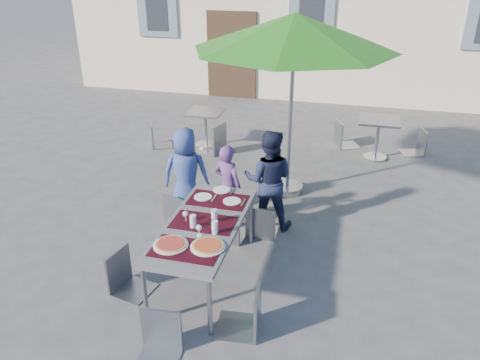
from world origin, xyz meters
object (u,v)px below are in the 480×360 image
(child_1, at_px, (228,185))
(chair_5, at_px, (156,313))
(chair_1, at_px, (227,203))
(chair_2, at_px, (262,202))
(pizza_near_left, at_px, (171,244))
(cafe_table_0, at_px, (206,123))
(pizza_near_right, at_px, (208,246))
(chair_0, at_px, (178,191))
(cafe_table_1, at_px, (378,131))
(chair_4, at_px, (248,284))
(bg_chair_l_0, at_px, (156,122))
(chair_3, at_px, (123,249))
(dining_table, at_px, (204,227))
(child_0, at_px, (186,174))
(bg_chair_r_1, at_px, (420,128))
(child_2, at_px, (269,180))
(patio_umbrella, at_px, (295,32))
(bg_chair_r_0, at_px, (214,121))
(bg_chair_l_1, at_px, (345,119))

(child_1, distance_m, chair_5, 2.54)
(chair_1, height_order, chair_2, chair_1)
(pizza_near_left, relative_size, cafe_table_0, 0.51)
(pizza_near_right, xyz_separation_m, child_1, (-0.29, 1.74, -0.18))
(chair_0, height_order, cafe_table_1, chair_0)
(chair_1, bearing_deg, chair_4, -67.06)
(chair_5, height_order, bg_chair_l_0, chair_5)
(chair_3, bearing_deg, bg_chair_l_0, 109.19)
(dining_table, xyz_separation_m, child_0, (-0.71, 1.34, -0.03))
(child_1, height_order, cafe_table_1, child_1)
(dining_table, bearing_deg, chair_4, -45.72)
(pizza_near_right, distance_m, bg_chair_r_1, 5.73)
(chair_1, bearing_deg, dining_table, -91.51)
(child_2, xyz_separation_m, chair_0, (-1.20, -0.29, -0.18))
(chair_3, bearing_deg, patio_umbrella, 64.82)
(child_0, xyz_separation_m, bg_chair_r_1, (3.41, 3.36, -0.16))
(child_0, height_order, chair_3, child_0)
(cafe_table_1, bearing_deg, chair_4, -104.21)
(chair_0, height_order, cafe_table_0, chair_0)
(child_1, xyz_separation_m, chair_3, (-0.71, -1.70, -0.06))
(dining_table, xyz_separation_m, chair_2, (0.44, 1.05, -0.18))
(pizza_near_left, height_order, patio_umbrella, patio_umbrella)
(chair_0, relative_size, bg_chair_r_0, 0.85)
(pizza_near_left, height_order, bg_chair_r_1, bg_chair_r_1)
(pizza_near_left, bearing_deg, dining_table, 71.48)
(chair_0, bearing_deg, child_2, 13.76)
(chair_4, xyz_separation_m, bg_chair_r_1, (2.02, 5.39, -0.06))
(dining_table, bearing_deg, bg_chair_r_1, 60.14)
(child_1, relative_size, chair_0, 1.31)
(cafe_table_0, distance_m, bg_chair_l_0, 0.97)
(chair_1, relative_size, chair_2, 1.06)
(chair_0, bearing_deg, bg_chair_r_1, 46.56)
(pizza_near_left, distance_m, chair_4, 0.89)
(dining_table, relative_size, chair_1, 1.95)
(chair_4, bearing_deg, bg_chair_l_0, 123.25)
(chair_5, distance_m, cafe_table_1, 5.83)
(bg_chair_r_0, bearing_deg, cafe_table_1, 8.88)
(chair_5, bearing_deg, child_0, 104.60)
(child_1, height_order, chair_0, child_1)
(chair_5, relative_size, cafe_table_1, 1.17)
(pizza_near_right, relative_size, bg_chair_r_0, 0.34)
(chair_5, bearing_deg, child_2, 79.18)
(dining_table, height_order, chair_3, chair_3)
(chair_1, distance_m, patio_umbrella, 2.56)
(bg_chair_l_1, bearing_deg, bg_chair_l_0, -165.37)
(cafe_table_0, bearing_deg, pizza_near_right, -71.20)
(cafe_table_0, bearing_deg, chair_0, -78.70)
(bg_chair_r_1, bearing_deg, bg_chair_r_0, -166.12)
(chair_3, distance_m, cafe_table_1, 5.39)
(chair_2, height_order, chair_3, chair_3)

